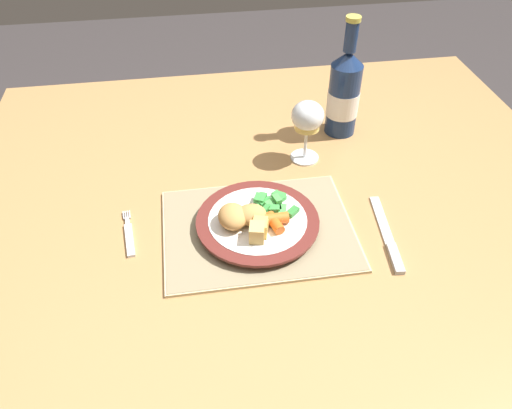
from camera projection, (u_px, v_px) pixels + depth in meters
name	position (u px, v px, depth m)	size (l,w,h in m)	color
ground_plane	(271.00, 374.00, 1.53)	(6.00, 6.00, 0.00)	#383333
dining_table	(276.00, 216.00, 1.10)	(1.31, 1.08, 0.74)	#AD7F4C
placemat	(258.00, 229.00, 0.95)	(0.36, 0.27, 0.01)	#CCB789
dinner_plate	(258.00, 222.00, 0.94)	(0.23, 0.23, 0.02)	white
breaded_croquettes	(239.00, 216.00, 0.92)	(0.10, 0.07, 0.04)	tan
green_beans_pile	(273.00, 203.00, 0.96)	(0.09, 0.08, 0.02)	#338438
glazed_carrots	(276.00, 220.00, 0.92)	(0.04, 0.05, 0.02)	orange
fork	(129.00, 236.00, 0.93)	(0.03, 0.13, 0.01)	silver
table_knife	(389.00, 239.00, 0.93)	(0.04, 0.21, 0.01)	silver
wine_glass	(307.00, 119.00, 1.06)	(0.07, 0.07, 0.14)	silver
bottle	(344.00, 93.00, 1.14)	(0.07, 0.07, 0.28)	navy
roast_potatoes	(259.00, 229.00, 0.89)	(0.04, 0.05, 0.03)	#E5BC66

